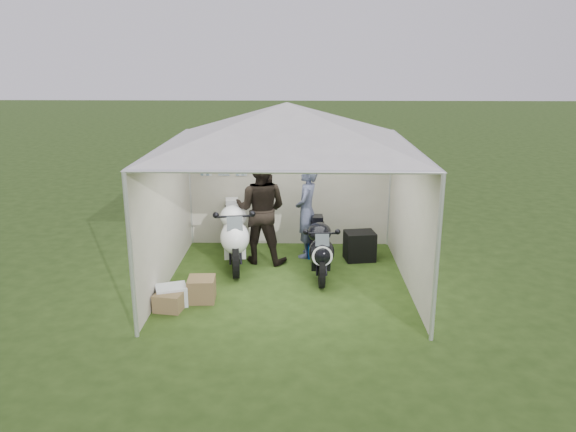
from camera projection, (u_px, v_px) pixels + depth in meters
name	position (u px, v px, depth m)	size (l,w,h in m)	color
ground	(287.00, 281.00, 9.55)	(80.00, 80.00, 0.00)	#284014
canopy_tent	(287.00, 129.00, 8.87)	(5.66, 5.66, 3.00)	silver
motorcycle_white	(234.00, 232.00, 10.17)	(0.69, 2.21, 1.09)	black
motorcycle_black	(320.00, 247.00, 9.70)	(0.45, 1.87, 0.92)	black
paddock_stand	(317.00, 251.00, 10.62)	(0.34, 0.21, 0.26)	#0E3FC0
person_dark_jacket	(261.00, 209.00, 10.21)	(0.97, 0.76, 2.01)	black
person_blue_jacket	(307.00, 212.00, 10.53)	(0.64, 0.42, 1.75)	slate
equipment_box	(360.00, 246.00, 10.49)	(0.54, 0.43, 0.54)	black
crate_0	(171.00, 295.00, 8.61)	(0.46, 0.36, 0.31)	silver
crate_1	(202.00, 289.00, 8.76)	(0.41, 0.41, 0.37)	brown
crate_2	(170.00, 301.00, 8.52)	(0.30, 0.25, 0.22)	silver
crate_3	(168.00, 302.00, 8.41)	(0.41, 0.29, 0.27)	brown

